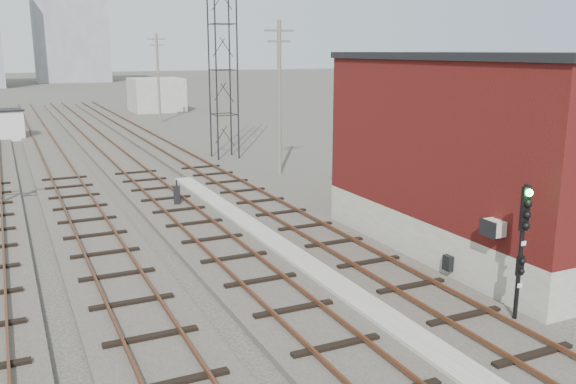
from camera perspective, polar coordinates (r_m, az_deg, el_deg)
ground at (r=65.81m, az=-17.80°, el=6.13°), size 320.00×320.00×0.00m
track_right at (r=45.76m, az=-11.12°, el=3.83°), size 3.20×90.00×0.39m
track_mid_right at (r=44.98m, az=-16.07°, el=3.41°), size 3.20×90.00×0.39m
track_mid_left at (r=44.54m, az=-21.15°, el=2.94°), size 3.20×90.00×0.39m
platform_curb at (r=22.05m, az=0.04°, el=-5.83°), size 0.90×28.00×0.26m
brick_building at (r=23.45m, az=17.91°, el=3.50°), size 6.54×12.20×7.22m
lattice_tower at (r=42.21m, az=-6.14°, el=13.33°), size 1.60×1.60×15.00m
utility_pole_right_a at (r=36.16m, az=-0.82°, el=9.16°), size 1.80×0.24×9.00m
utility_pole_right_b at (r=64.65m, az=-12.05°, el=10.62°), size 1.80×0.24×9.00m
apartment_right at (r=155.84m, az=-19.77°, el=14.47°), size 16.00×12.00×26.00m
shed_right at (r=77.04m, az=-12.22°, el=8.88°), size 6.00×6.00×4.00m
signal_mast at (r=17.22m, az=21.05°, el=-4.67°), size 0.40×0.41×3.92m
switch_stand at (r=29.24m, az=-10.34°, el=-0.34°), size 0.37×0.37×1.26m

